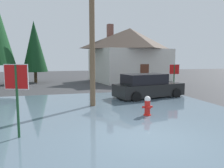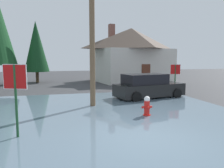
# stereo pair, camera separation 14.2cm
# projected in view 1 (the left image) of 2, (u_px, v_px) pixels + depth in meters

# --- Properties ---
(ground_plane) EXTENTS (80.00, 80.00, 0.10)m
(ground_plane) POSITION_uv_depth(u_px,v_px,m) (148.00, 142.00, 6.96)
(ground_plane) COLOR #38383A
(flood_puddle) EXTENTS (12.73, 12.54, 0.08)m
(flood_puddle) POSITION_uv_depth(u_px,v_px,m) (105.00, 115.00, 9.88)
(flood_puddle) COLOR slate
(flood_puddle) RESTS_ON ground
(lane_stop_bar) EXTENTS (3.20, 0.46, 0.01)m
(lane_stop_bar) POSITION_uv_depth(u_px,v_px,m) (170.00, 157.00, 5.78)
(lane_stop_bar) COLOR silver
(lane_stop_bar) RESTS_ON ground
(stop_sign_near) EXTENTS (0.74, 0.30, 2.42)m
(stop_sign_near) POSITION_uv_depth(u_px,v_px,m) (17.00, 86.00, 6.84)
(stop_sign_near) COLOR #1E4C28
(stop_sign_near) RESTS_ON ground
(fire_hydrant) EXTENTS (0.47, 0.40, 0.94)m
(fire_hydrant) POSITION_uv_depth(u_px,v_px,m) (147.00, 107.00, 9.73)
(fire_hydrant) COLOR red
(fire_hydrant) RESTS_ON ground
(utility_pole) EXTENTS (1.60, 0.28, 9.58)m
(utility_pole) POSITION_uv_depth(u_px,v_px,m) (92.00, 11.00, 11.19)
(utility_pole) COLOR brown
(utility_pole) RESTS_ON ground
(stop_sign_far) EXTENTS (0.72, 0.24, 2.15)m
(stop_sign_far) POSITION_uv_depth(u_px,v_px,m) (174.00, 73.00, 16.39)
(stop_sign_far) COLOR #1E4C28
(stop_sign_far) RESTS_ON ground
(house) EXTENTS (9.41, 8.00, 6.42)m
(house) POSITION_uv_depth(u_px,v_px,m) (130.00, 54.00, 24.97)
(house) COLOR beige
(house) RESTS_ON ground
(parked_car) EXTENTS (4.80, 2.68, 1.59)m
(parked_car) POSITION_uv_depth(u_px,v_px,m) (147.00, 87.00, 14.29)
(parked_car) COLOR black
(parked_car) RESTS_ON ground
(pine_tree_mid_left) EXTENTS (2.61, 2.61, 6.52)m
(pine_tree_mid_left) POSITION_uv_depth(u_px,v_px,m) (34.00, 47.00, 23.31)
(pine_tree_mid_left) COLOR #4C3823
(pine_tree_mid_left) RESTS_ON ground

